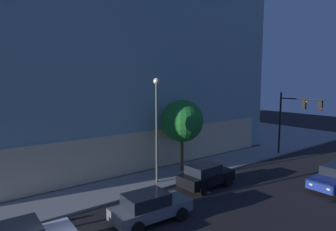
% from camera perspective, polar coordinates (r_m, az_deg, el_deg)
% --- Properties ---
extents(modern_building, '(29.97, 29.18, 20.02)m').
position_cam_1_polar(modern_building, '(36.46, -16.50, 10.55)').
color(modern_building, '#4C4C51').
rests_on(modern_building, ground).
extents(traffic_light_far_corner, '(0.63, 4.18, 6.10)m').
position_cam_1_polar(traffic_light_far_corner, '(30.53, 23.60, 0.55)').
color(traffic_light_far_corner, black).
rests_on(traffic_light_far_corner, sidewalk_corner).
extents(street_lamp_sidewalk, '(0.44, 0.44, 7.45)m').
position_cam_1_polar(street_lamp_sidewalk, '(20.58, -2.23, -0.31)').
color(street_lamp_sidewalk, '#555555').
rests_on(street_lamp_sidewalk, sidewalk_corner).
extents(sidewalk_tree, '(3.38, 3.38, 5.75)m').
position_cam_1_polar(sidewalk_tree, '(23.50, 2.77, -1.06)').
color(sidewalk_tree, brown).
rests_on(sidewalk_tree, sidewalk_corner).
extents(car_grey, '(4.37, 2.11, 1.60)m').
position_cam_1_polar(car_grey, '(16.21, -3.56, -17.23)').
color(car_grey, slate).
rests_on(car_grey, ground).
extents(car_black, '(4.15, 2.13, 1.67)m').
position_cam_1_polar(car_black, '(20.98, 7.30, -11.47)').
color(car_black, black).
rests_on(car_black, ground).
extents(car_blue, '(4.70, 2.09, 1.57)m').
position_cam_1_polar(car_blue, '(23.76, 29.87, -10.31)').
color(car_blue, navy).
rests_on(car_blue, ground).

